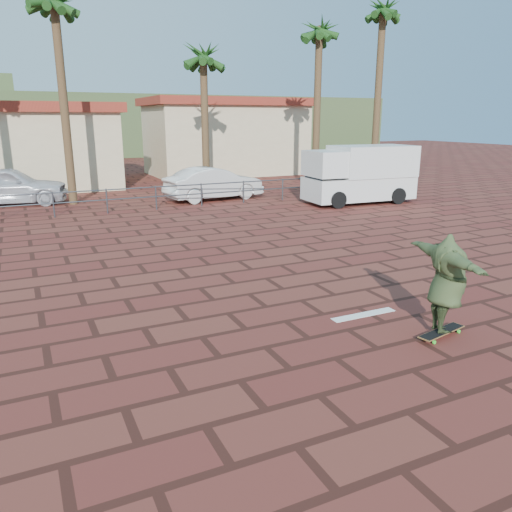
{
  "coord_description": "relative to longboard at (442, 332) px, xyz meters",
  "views": [
    {
      "loc": [
        -5.09,
        -8.5,
        3.7
      ],
      "look_at": [
        -0.6,
        0.98,
        0.8
      ],
      "focal_mm": 35.0,
      "sensor_mm": 36.0,
      "label": 1
    }
  ],
  "objects": [
    {
      "name": "ground",
      "position": [
        -1.31,
        2.6,
        -0.09
      ],
      "size": [
        120.0,
        120.0,
        0.0
      ],
      "primitive_type": "plane",
      "color": "maroon",
      "rests_on": "ground"
    },
    {
      "name": "paint_stripe",
      "position": [
        -0.61,
        1.4,
        -0.08
      ],
      "size": [
        1.4,
        0.22,
        0.01
      ],
      "primitive_type": "cube",
      "color": "white",
      "rests_on": "ground"
    },
    {
      "name": "guardrail",
      "position": [
        -1.31,
        14.6,
        0.59
      ],
      "size": [
        24.06,
        0.06,
        1.0
      ],
      "color": "#47494F",
      "rests_on": "ground"
    },
    {
      "name": "palm_left",
      "position": [
        -4.31,
        17.6,
        7.87
      ],
      "size": [
        2.4,
        2.4,
        9.45
      ],
      "color": "brown",
      "rests_on": "ground"
    },
    {
      "name": "palm_center",
      "position": [
        2.19,
        18.1,
        6.27
      ],
      "size": [
        2.4,
        2.4,
        7.75
      ],
      "color": "brown",
      "rests_on": "ground"
    },
    {
      "name": "palm_right",
      "position": [
        7.69,
        16.6,
        7.49
      ],
      "size": [
        2.4,
        2.4,
        9.05
      ],
      "color": "brown",
      "rests_on": "ground"
    },
    {
      "name": "palm_far_right",
      "position": [
        10.69,
        15.6,
        8.42
      ],
      "size": [
        2.4,
        2.4,
        10.05
      ],
      "color": "brown",
      "rests_on": "ground"
    },
    {
      "name": "building_east",
      "position": [
        6.69,
        26.6,
        2.45
      ],
      "size": [
        10.6,
        6.6,
        5.0
      ],
      "color": "beige",
      "rests_on": "ground"
    },
    {
      "name": "hill_front",
      "position": [
        -1.31,
        52.6,
        2.91
      ],
      "size": [
        70.0,
        18.0,
        6.0
      ],
      "primitive_type": "cube",
      "color": "#384C28",
      "rests_on": "ground"
    },
    {
      "name": "longboard",
      "position": [
        0.0,
        0.0,
        0.0
      ],
      "size": [
        1.1,
        0.45,
        0.11
      ],
      "rotation": [
        0.0,
        0.0,
        0.2
      ],
      "color": "olive",
      "rests_on": "ground"
    },
    {
      "name": "skateboarder",
      "position": [
        0.0,
        0.0,
        0.89
      ],
      "size": [
        1.06,
        2.22,
        1.75
      ],
      "primitive_type": "imported",
      "rotation": [
        0.0,
        0.0,
        1.34
      ],
      "color": "#364424",
      "rests_on": "longboard"
    },
    {
      "name": "campervan",
      "position": [
        7.46,
        12.45,
        1.24
      ],
      "size": [
        5.0,
        2.39,
        2.53
      ],
      "rotation": [
        0.0,
        0.0,
        -0.06
      ],
      "color": "silver",
      "rests_on": "ground"
    },
    {
      "name": "car_silver",
      "position": [
        -6.91,
        18.6,
        0.76
      ],
      "size": [
        5.24,
        2.76,
        1.7
      ],
      "primitive_type": "imported",
      "rotation": [
        0.0,
        0.0,
        1.41
      ],
      "color": "silver",
      "rests_on": "ground"
    },
    {
      "name": "car_white",
      "position": [
        1.83,
        16.1,
        0.67
      ],
      "size": [
        4.77,
        2.21,
        1.52
      ],
      "primitive_type": "imported",
      "rotation": [
        0.0,
        0.0,
        1.71
      ],
      "color": "silver",
      "rests_on": "ground"
    },
    {
      "name": "street_sign",
      "position": [
        8.81,
        14.6,
        1.51
      ],
      "size": [
        0.44,
        0.22,
        2.28
      ],
      "rotation": [
        0.0,
        0.0,
        -0.41
      ],
      "color": "gray",
      "rests_on": "ground"
    }
  ]
}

